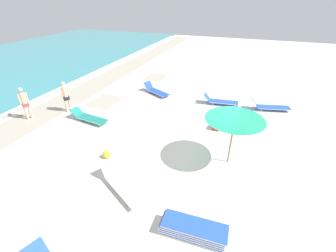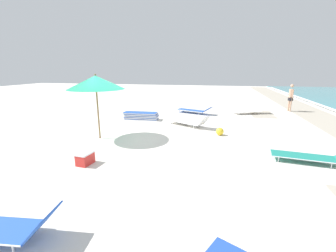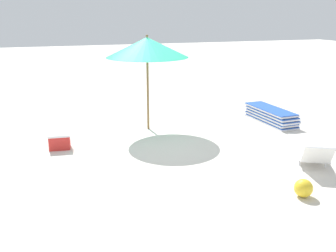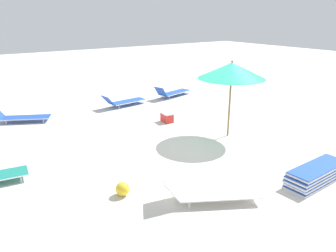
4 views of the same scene
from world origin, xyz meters
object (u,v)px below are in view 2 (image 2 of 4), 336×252
object	(u,v)px
sun_lounger_near_water_left	(312,156)
cooler_box	(85,158)
sun_lounger_mid_beach_pair_b	(189,122)
beach_ball	(220,132)
lounger_stack	(141,116)
sun_lounger_near_water_right	(250,110)
sun_lounger_mid_beach_pair_a	(194,110)
beachgoer_strolling_adult	(291,96)
beach_umbrella	(96,83)

from	to	relation	value
sun_lounger_near_water_left	cooler_box	size ratio (longest dim) A/B	4.19
sun_lounger_mid_beach_pair_b	beach_ball	world-z (taller)	sun_lounger_mid_beach_pair_b
lounger_stack	sun_lounger_near_water_left	bearing A→B (deg)	54.71
sun_lounger_near_water_left	cooler_box	bearing A→B (deg)	-69.51
sun_lounger_near_water_left	sun_lounger_near_water_right	bearing A→B (deg)	-166.61
sun_lounger_near_water_right	sun_lounger_mid_beach_pair_a	size ratio (longest dim) A/B	0.92
sun_lounger_mid_beach_pair_b	beachgoer_strolling_adult	size ratio (longest dim) A/B	1.23
beach_umbrella	cooler_box	bearing A→B (deg)	19.47
lounger_stack	sun_lounger_near_water_left	world-z (taller)	sun_lounger_near_water_left
lounger_stack	beachgoer_strolling_adult	xyz separation A→B (m)	(-4.44, 8.70, 0.79)
sun_lounger_mid_beach_pair_a	beachgoer_strolling_adult	world-z (taller)	beachgoer_strolling_adult
sun_lounger_mid_beach_pair_b	sun_lounger_near_water_left	bearing A→B (deg)	77.90
beach_umbrella	sun_lounger_near_water_right	world-z (taller)	beach_umbrella
cooler_box	lounger_stack	bearing A→B (deg)	9.67
sun_lounger_near_water_left	sun_lounger_mid_beach_pair_b	xyz separation A→B (m)	(-3.64, -4.12, 0.01)
beachgoer_strolling_adult	sun_lounger_near_water_right	bearing A→B (deg)	-77.03
sun_lounger_near_water_left	sun_lounger_mid_beach_pair_b	distance (m)	5.50
lounger_stack	sun_lounger_near_water_right	world-z (taller)	sun_lounger_near_water_right
beach_ball	sun_lounger_mid_beach_pair_a	bearing A→B (deg)	-161.14
sun_lounger_mid_beach_pair_b	beach_umbrella	bearing A→B (deg)	-20.66
sun_lounger_near_water_left	lounger_stack	bearing A→B (deg)	-115.78
sun_lounger_near_water_right	cooler_box	world-z (taller)	sun_lounger_near_water_right
lounger_stack	sun_lounger_mid_beach_pair_a	size ratio (longest dim) A/B	0.84
sun_lounger_near_water_right	sun_lounger_mid_beach_pair_b	world-z (taller)	sun_lounger_mid_beach_pair_b
sun_lounger_mid_beach_pair_b	cooler_box	distance (m)	5.70
sun_lounger_near_water_left	cooler_box	world-z (taller)	sun_lounger_near_water_left
sun_lounger_near_water_left	sun_lounger_mid_beach_pair_b	bearing A→B (deg)	-124.06
lounger_stack	sun_lounger_mid_beach_pair_b	xyz separation A→B (m)	(0.84, 2.74, 0.01)
sun_lounger_near_water_right	sun_lounger_mid_beach_pair_b	distance (m)	5.09
lounger_stack	sun_lounger_near_water_left	distance (m)	8.20
beach_ball	sun_lounger_near_water_left	bearing A→B (deg)	48.50
sun_lounger_near_water_left	sun_lounger_mid_beach_pair_a	xyz separation A→B (m)	(-6.88, -4.20, -0.00)
beach_ball	cooler_box	world-z (taller)	cooler_box
beach_ball	beach_umbrella	bearing A→B (deg)	-72.95
beachgoer_strolling_adult	beach_ball	size ratio (longest dim) A/B	5.46
lounger_stack	sun_lounger_mid_beach_pair_b	bearing A→B (deg)	70.73
sun_lounger_mid_beach_pair_b	lounger_stack	bearing A→B (deg)	-77.80
beach_umbrella	sun_lounger_near_water_left	distance (m)	7.71
lounger_stack	beachgoer_strolling_adult	size ratio (longest dim) A/B	1.10
beach_umbrella	sun_lounger_mid_beach_pair_a	size ratio (longest dim) A/B	1.10
lounger_stack	cooler_box	world-z (taller)	lounger_stack
beach_umbrella	sun_lounger_mid_beach_pair_b	bearing A→B (deg)	130.03
beach_umbrella	beach_ball	world-z (taller)	beach_umbrella
sun_lounger_mid_beach_pair_a	beach_ball	size ratio (longest dim) A/B	7.16
sun_lounger_mid_beach_pair_b	cooler_box	size ratio (longest dim) A/B	4.05
sun_lounger_near_water_right	cooler_box	bearing A→B (deg)	-54.34
beach_ball	cooler_box	bearing A→B (deg)	-45.07
sun_lounger_near_water_left	sun_lounger_near_water_right	world-z (taller)	sun_lounger_near_water_right
beach_umbrella	lounger_stack	xyz separation A→B (m)	(-3.59, 0.52, -2.01)
sun_lounger_near_water_left	beachgoer_strolling_adult	world-z (taller)	beachgoer_strolling_adult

